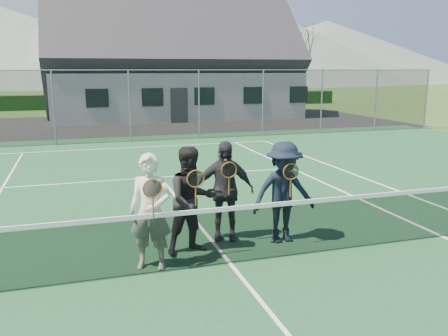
% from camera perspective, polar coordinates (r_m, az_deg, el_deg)
% --- Properties ---
extents(ground, '(220.00, 220.00, 0.00)m').
position_cam_1_polar(ground, '(26.94, -12.71, 5.06)').
color(ground, '#2E4D1B').
rests_on(ground, ground).
extents(court_surface, '(30.00, 30.00, 0.02)m').
position_cam_1_polar(court_surface, '(7.66, 0.75, -11.52)').
color(court_surface, '#1C4C2B').
rests_on(court_surface, ground).
extents(tarmac_carpark, '(40.00, 12.00, 0.01)m').
position_cam_1_polar(tarmac_carpark, '(26.91, -21.24, 4.55)').
color(tarmac_carpark, black).
rests_on(tarmac_carpark, ground).
extents(hedge_row, '(40.00, 1.20, 1.10)m').
position_cam_1_polar(hedge_row, '(38.82, -14.31, 7.79)').
color(hedge_row, black).
rests_on(hedge_row, ground).
extents(hill_centre, '(120.00, 120.00, 22.00)m').
position_cam_1_polar(hill_centre, '(104.38, -5.35, 16.16)').
color(hill_centre, '#56685E').
rests_on(hill_centre, ground).
extents(hill_east, '(90.00, 90.00, 14.00)m').
position_cam_1_polar(hill_east, '(116.73, 12.23, 13.52)').
color(hill_east, '#55665C').
rests_on(hill_east, ground).
extents(court_markings, '(11.03, 23.83, 0.01)m').
position_cam_1_polar(court_markings, '(7.66, 0.75, -11.41)').
color(court_markings, white).
rests_on(court_markings, court_surface).
extents(tennis_net, '(11.68, 0.08, 1.10)m').
position_cam_1_polar(tennis_net, '(7.47, 0.76, -7.79)').
color(tennis_net, slate).
rests_on(tennis_net, ground).
extents(perimeter_fence, '(30.07, 0.07, 3.02)m').
position_cam_1_polar(perimeter_fence, '(20.36, -11.29, 7.32)').
color(perimeter_fence, slate).
rests_on(perimeter_fence, ground).
extents(clubhouse, '(15.60, 8.20, 7.70)m').
position_cam_1_polar(clubhouse, '(31.31, -6.20, 13.50)').
color(clubhouse, silver).
rests_on(clubhouse, ground).
extents(tree_c, '(3.20, 3.20, 7.77)m').
position_cam_1_polar(tree_c, '(40.00, -11.83, 15.53)').
color(tree_c, '#3D2316').
rests_on(tree_c, ground).
extents(tree_d, '(3.20, 3.20, 7.77)m').
position_cam_1_polar(tree_d, '(42.24, 2.31, 15.56)').
color(tree_d, '#352113').
rests_on(tree_d, ground).
extents(tree_e, '(3.20, 3.20, 7.77)m').
position_cam_1_polar(tree_e, '(44.61, 9.85, 15.20)').
color(tree_e, '#3A2115').
rests_on(tree_e, ground).
extents(player_a, '(0.77, 0.65, 1.80)m').
position_cam_1_polar(player_a, '(7.31, -8.81, -5.22)').
color(player_a, beige).
rests_on(player_a, court_surface).
extents(player_b, '(0.99, 0.83, 1.80)m').
position_cam_1_polar(player_b, '(7.84, -3.89, -3.93)').
color(player_b, black).
rests_on(player_b, court_surface).
extents(player_c, '(1.13, 0.70, 1.80)m').
position_cam_1_polar(player_c, '(8.46, 0.03, -2.72)').
color(player_c, '#26262B').
rests_on(player_c, court_surface).
extents(player_d, '(1.16, 0.67, 1.80)m').
position_cam_1_polar(player_d, '(8.40, 7.18, -2.93)').
color(player_d, black).
rests_on(player_d, court_surface).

